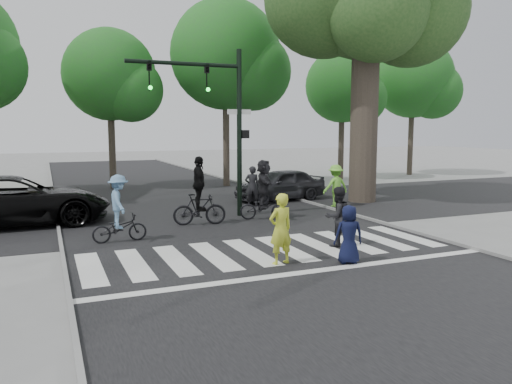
# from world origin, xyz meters

# --- Properties ---
(ground) EXTENTS (120.00, 120.00, 0.00)m
(ground) POSITION_xyz_m (0.00, 0.00, 0.00)
(ground) COLOR gray
(ground) RESTS_ON ground
(road_stem) EXTENTS (10.00, 70.00, 0.01)m
(road_stem) POSITION_xyz_m (0.00, 5.00, 0.01)
(road_stem) COLOR black
(road_stem) RESTS_ON ground
(road_cross) EXTENTS (70.00, 10.00, 0.01)m
(road_cross) POSITION_xyz_m (0.00, 8.00, 0.01)
(road_cross) COLOR black
(road_cross) RESTS_ON ground
(curb_left) EXTENTS (0.10, 70.00, 0.10)m
(curb_left) POSITION_xyz_m (-5.05, 5.00, 0.05)
(curb_left) COLOR gray
(curb_left) RESTS_ON ground
(curb_right) EXTENTS (0.10, 70.00, 0.10)m
(curb_right) POSITION_xyz_m (5.05, 5.00, 0.05)
(curb_right) COLOR gray
(curb_right) RESTS_ON ground
(crosswalk) EXTENTS (10.00, 3.85, 0.01)m
(crosswalk) POSITION_xyz_m (0.00, 0.66, 0.01)
(crosswalk) COLOR silver
(crosswalk) RESTS_ON ground
(traffic_signal) EXTENTS (4.45, 0.29, 6.00)m
(traffic_signal) POSITION_xyz_m (0.35, 6.20, 3.90)
(traffic_signal) COLOR black
(traffic_signal) RESTS_ON ground
(bg_tree_2) EXTENTS (5.04, 4.80, 8.40)m
(bg_tree_2) POSITION_xyz_m (-1.76, 16.62, 5.78)
(bg_tree_2) COLOR brown
(bg_tree_2) RESTS_ON ground
(bg_tree_3) EXTENTS (6.30, 6.00, 10.20)m
(bg_tree_3) POSITION_xyz_m (4.31, 15.27, 6.94)
(bg_tree_3) COLOR brown
(bg_tree_3) RESTS_ON ground
(bg_tree_4) EXTENTS (4.83, 4.60, 8.15)m
(bg_tree_4) POSITION_xyz_m (12.23, 16.12, 5.64)
(bg_tree_4) COLOR brown
(bg_tree_4) RESTS_ON ground
(bg_tree_5) EXTENTS (5.67, 5.40, 9.30)m
(bg_tree_5) POSITION_xyz_m (18.27, 16.69, 6.36)
(bg_tree_5) COLOR brown
(bg_tree_5) RESTS_ON ground
(pedestrian_woman) EXTENTS (0.68, 0.50, 1.70)m
(pedestrian_woman) POSITION_xyz_m (-0.28, -0.34, 0.85)
(pedestrian_woman) COLOR #CCDA35
(pedestrian_woman) RESTS_ON ground
(pedestrian_child) EXTENTS (0.79, 0.62, 1.41)m
(pedestrian_child) POSITION_xyz_m (1.24, -0.91, 0.71)
(pedestrian_child) COLOR black
(pedestrian_child) RESTS_ON ground
(pedestrian_adult) EXTENTS (0.86, 0.70, 1.65)m
(pedestrian_adult) POSITION_xyz_m (1.94, 0.69, 0.82)
(pedestrian_adult) COLOR black
(pedestrian_adult) RESTS_ON ground
(cyclist_left) EXTENTS (1.54, 1.01, 1.93)m
(cyclist_left) POSITION_xyz_m (-3.48, 3.55, 0.84)
(cyclist_left) COLOR black
(cyclist_left) RESTS_ON ground
(cyclist_mid) EXTENTS (1.82, 1.13, 2.30)m
(cyclist_mid) POSITION_xyz_m (-0.67, 5.09, 0.94)
(cyclist_mid) COLOR black
(cyclist_mid) RESTS_ON ground
(cyclist_right) EXTENTS (1.77, 1.63, 2.12)m
(cyclist_right) POSITION_xyz_m (1.72, 5.17, 0.95)
(cyclist_right) COLOR black
(cyclist_right) RESTS_ON ground
(car_suv) EXTENTS (6.12, 3.03, 1.67)m
(car_suv) POSITION_xyz_m (-6.30, 7.36, 0.83)
(car_suv) COLOR black
(car_suv) RESTS_ON ground
(car_grey) EXTENTS (4.37, 2.23, 1.43)m
(car_grey) POSITION_xyz_m (4.30, 9.18, 0.71)
(car_grey) COLOR #2C2C30
(car_grey) RESTS_ON ground
(bystander_hivis) EXTENTS (1.13, 0.67, 1.73)m
(bystander_hivis) POSITION_xyz_m (5.62, 6.68, 0.87)
(bystander_hivis) COLOR #7BD93F
(bystander_hivis) RESTS_ON ground
(bystander_dark) EXTENTS (0.70, 0.56, 1.67)m
(bystander_dark) POSITION_xyz_m (2.50, 8.12, 0.84)
(bystander_dark) COLOR black
(bystander_dark) RESTS_ON ground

